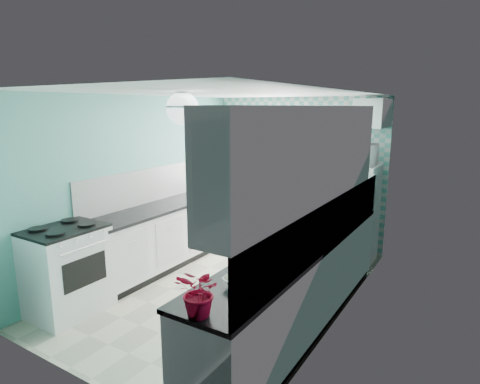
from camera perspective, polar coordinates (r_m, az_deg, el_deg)
The scene contains 26 objects.
floor at distance 5.46m, azimuth -1.88°, elevation -13.46°, with size 3.00×4.40×0.02m, color beige.
ceiling at distance 4.93m, azimuth -2.08°, elevation 14.00°, with size 3.00×4.40×0.02m, color white.
wall_back at distance 6.96m, azimuth 8.17°, elevation 2.91°, with size 3.00×0.02×2.50m, color #64B7AA.
wall_front at distance 3.50m, azimuth -22.61°, elevation -7.07°, with size 3.00×0.02×2.50m, color #64B7AA.
wall_left at distance 6.00m, azimuth -14.06°, elevation 1.21°, with size 0.02×4.40×2.50m, color #64B7AA.
wall_right at distance 4.42m, azimuth 14.57°, elevation -2.66°, with size 0.02×4.40×2.50m, color #64B7AA.
accent_wall at distance 6.94m, azimuth 8.10°, elevation 2.89°, with size 3.00×0.01×2.50m, color #71C6BA.
window at distance 7.03m, azimuth 5.45°, elevation 5.53°, with size 1.04×0.05×1.44m.
backsplash_right at distance 4.07m, azimuth 12.54°, elevation -4.61°, with size 0.02×3.60×0.51m, color white.
backsplash_left at distance 5.95m, azimuth -14.40°, elevation 0.55°, with size 0.02×2.15×0.51m, color white.
upper_cabinets_right at distance 3.80m, azimuth 9.83°, elevation 5.19°, with size 0.33×3.20×0.90m, color white.
upper_cabinet_fridge at distance 6.10m, azimuth 18.41°, elevation 10.59°, with size 0.40×0.74×0.40m, color white.
ceiling_light at distance 4.29m, azimuth -8.14°, elevation 11.69°, with size 0.34×0.34×0.35m.
base_cabinets_right at distance 4.43m, azimuth 8.49°, elevation -13.36°, with size 0.60×3.60×0.90m, color white.
countertop_right at distance 4.26m, azimuth 8.49°, elevation -7.60°, with size 0.63×3.60×0.04m, color black.
base_cabinets_left at distance 5.94m, azimuth -12.07°, elevation -6.79°, with size 0.60×2.15×0.90m, color white.
countertop_left at distance 5.80m, azimuth -12.17°, elevation -2.42°, with size 0.63×2.15×0.04m, color black.
fridge at distance 6.33m, azimuth 15.79°, elevation -2.98°, with size 0.65×0.65×1.50m.
stove at distance 5.06m, azimuth -23.42°, elevation -10.05°, with size 0.67×0.83×1.00m.
sink at distance 5.26m, azimuth 13.58°, elevation -3.87°, with size 0.54×0.45×0.53m.
rug at distance 5.94m, azimuth 4.78°, elevation -11.13°, with size 0.60×0.86×0.01m, color #5E170B.
dish_towel at distance 5.15m, azimuth 8.53°, elevation -9.29°, with size 0.02×0.26×0.40m, color #64AF9E.
fruit_bowl at distance 3.27m, azimuth 0.44°, elevation -12.64°, with size 0.30×0.30×0.07m, color silver.
potted_plant at distance 2.79m, azimuth -5.64°, elevation -14.00°, with size 0.32×0.28×0.35m, color red.
soap_bottle at distance 5.48m, azimuth 15.03°, elevation -2.25°, with size 0.08×0.08×0.17m, color silver.
microwave at distance 6.17m, azimuth 16.28°, elevation 5.18°, with size 0.57×0.39×0.32m, color silver.
Camera 1 is at (2.74, -4.10, 2.34)m, focal length 30.00 mm.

